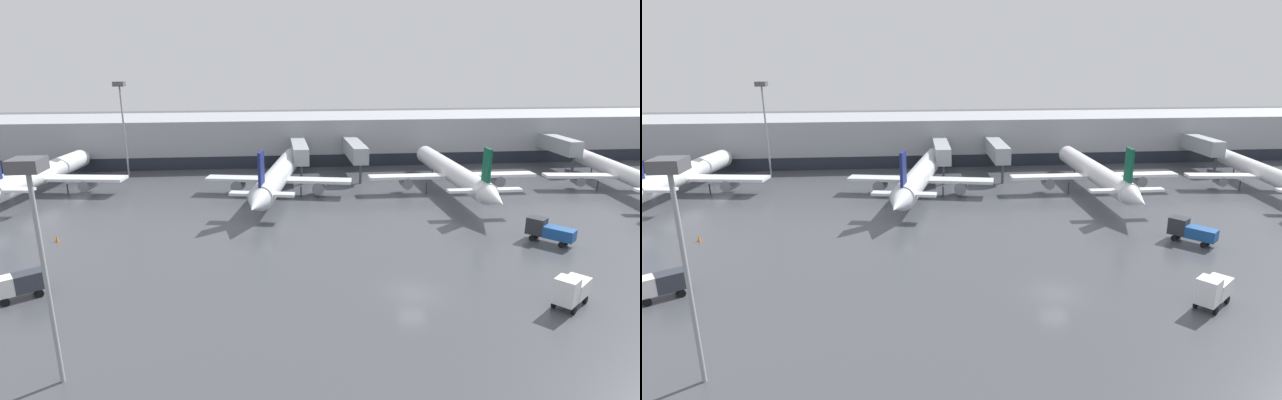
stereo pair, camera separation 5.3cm
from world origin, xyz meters
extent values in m
plane|color=#424449|center=(0.00, 0.00, 0.00)|extent=(320.00, 320.00, 0.00)
cube|color=#9EA0A5|center=(0.00, 62.00, 4.50)|extent=(160.00, 16.00, 9.00)
cube|color=#1E232D|center=(0.00, 53.95, 1.20)|extent=(156.80, 0.10, 2.40)
cube|color=#9399A0|center=(41.82, 48.39, 4.60)|extent=(2.60, 11.23, 2.80)
cylinder|color=#3F4247|center=(41.82, 43.37, 1.60)|extent=(0.44, 0.44, 3.20)
cube|color=#9399A0|center=(-7.75, 47.06, 4.60)|extent=(2.60, 13.88, 2.80)
cylinder|color=#3F4247|center=(-7.75, 40.72, 1.60)|extent=(0.44, 0.44, 3.20)
cube|color=#9399A0|center=(2.23, 47.00, 4.60)|extent=(2.60, 14.00, 2.80)
cylinder|color=#3F4247|center=(2.23, 40.60, 1.60)|extent=(0.44, 0.44, 3.20)
cylinder|color=white|center=(15.69, 34.47, 3.24)|extent=(3.10, 28.16, 3.04)
cone|color=white|center=(15.72, 50.21, 3.24)|extent=(2.89, 3.35, 2.89)
cone|color=white|center=(15.65, 18.11, 3.24)|extent=(2.74, 4.56, 2.74)
cube|color=white|center=(15.69, 33.76, 2.63)|extent=(26.66, 2.35, 0.44)
cube|color=white|center=(15.66, 21.52, 3.54)|extent=(10.13, 1.31, 0.35)
cube|color=#0C5138|center=(15.66, 21.52, 6.69)|extent=(0.36, 2.07, 5.08)
cylinder|color=slate|center=(8.23, 33.78, 1.71)|extent=(1.68, 2.53, 1.67)
cylinder|color=slate|center=(23.15, 33.75, 1.71)|extent=(1.68, 2.53, 1.67)
cylinder|color=#2D2D33|center=(15.71, 43.62, 0.94)|extent=(0.20, 0.20, 1.87)
cylinder|color=#2D2D33|center=(11.42, 33.07, 0.94)|extent=(0.20, 0.20, 1.87)
cylinder|color=#2D2D33|center=(19.95, 33.05, 0.94)|extent=(0.20, 0.20, 1.87)
cylinder|color=white|center=(43.43, 33.10, 2.78)|extent=(6.05, 27.16, 2.65)
cone|color=white|center=(45.33, 47.96, 2.78)|extent=(2.87, 3.21, 2.52)
cube|color=white|center=(43.35, 32.43, 2.25)|extent=(24.67, 5.36, 0.44)
cylinder|color=slate|center=(36.52, 33.30, 1.45)|extent=(1.76, 2.66, 1.46)
cylinder|color=#2D2D33|center=(44.55, 41.82, 0.79)|extent=(0.20, 0.20, 1.59)
cylinder|color=#2D2D33|center=(39.36, 32.26, 0.79)|extent=(0.20, 0.20, 1.59)
cylinder|color=silver|center=(-48.47, 39.77, 3.07)|extent=(6.26, 24.28, 3.08)
cone|color=silver|center=(-46.64, 53.38, 3.07)|extent=(3.35, 3.75, 2.93)
cube|color=silver|center=(-48.55, 39.17, 2.46)|extent=(26.46, 6.66, 0.44)
cylinder|color=slate|center=(-41.26, 38.20, 1.52)|extent=(2.15, 3.71, 1.69)
cylinder|color=#2D2D33|center=(-47.43, 47.53, 0.84)|extent=(0.20, 0.20, 1.68)
cylinder|color=#2D2D33|center=(-52.80, 39.14, 0.84)|extent=(0.20, 0.20, 1.68)
cylinder|color=#2D2D33|center=(-44.46, 38.02, 0.84)|extent=(0.20, 0.20, 1.68)
cylinder|color=silver|center=(-11.56, 35.65, 3.03)|extent=(8.65, 27.71, 3.35)
cone|color=silver|center=(-8.52, 50.99, 3.03)|extent=(3.84, 4.24, 3.19)
cone|color=silver|center=(-14.73, 19.66, 3.03)|extent=(3.94, 5.52, 3.02)
cube|color=silver|center=(-11.70, 34.98, 2.36)|extent=(22.76, 7.09, 0.44)
cube|color=silver|center=(-14.03, 23.21, 3.36)|extent=(8.74, 3.18, 0.35)
cube|color=navy|center=(-14.03, 23.21, 6.54)|extent=(0.83, 2.49, 5.01)
cylinder|color=slate|center=(-17.92, 36.21, 1.34)|extent=(2.40, 3.31, 1.84)
cylinder|color=slate|center=(-5.47, 33.74, 1.34)|extent=(2.40, 3.31, 1.84)
cylinder|color=#2D2D33|center=(-9.82, 44.45, 0.76)|extent=(0.20, 0.20, 1.52)
cylinder|color=#2D2D33|center=(-15.39, 35.01, 0.76)|extent=(0.20, 0.20, 1.52)
cylinder|color=#2D2D33|center=(-8.28, 33.60, 0.76)|extent=(0.20, 0.20, 1.52)
cube|color=silver|center=(13.57, -3.10, 1.44)|extent=(3.25, 3.12, 1.48)
cube|color=silver|center=(11.87, -4.48, 1.84)|extent=(2.38, 2.39, 2.27)
cylinder|color=black|center=(12.34, -5.15, 0.35)|extent=(0.70, 0.64, 0.70)
cylinder|color=black|center=(11.30, -3.88, 0.35)|extent=(0.70, 0.64, 0.70)
cylinder|color=black|center=(14.46, -3.43, 0.35)|extent=(0.70, 0.64, 0.70)
cylinder|color=black|center=(13.42, -2.16, 0.35)|extent=(0.70, 0.64, 0.70)
cube|color=#19478C|center=(19.91, 10.19, 1.35)|extent=(3.49, 3.60, 1.30)
cube|color=#26282D|center=(18.16, 12.14, 1.69)|extent=(2.58, 2.61, 1.99)
cylinder|color=black|center=(17.51, 11.67, 0.35)|extent=(0.65, 0.69, 0.70)
cylinder|color=black|center=(18.70, 12.73, 0.35)|extent=(0.65, 0.69, 0.70)
cylinder|color=black|center=(19.71, 9.23, 0.35)|extent=(0.65, 0.69, 0.70)
cylinder|color=black|center=(20.89, 10.29, 0.35)|extent=(0.65, 0.69, 0.70)
cube|color=#2D333D|center=(-34.52, 2.78, 1.52)|extent=(3.12, 2.84, 1.65)
cube|color=silver|center=(-36.30, 1.58, 1.53)|extent=(2.22, 2.19, 1.65)
cylinder|color=black|center=(-35.94, 0.93, 0.35)|extent=(0.72, 0.60, 0.70)
cylinder|color=black|center=(-36.76, 2.15, 0.35)|extent=(0.72, 0.60, 0.70)
cylinder|color=black|center=(-33.72, 2.43, 0.35)|extent=(0.72, 0.60, 0.70)
cylinder|color=black|center=(-34.54, 3.65, 0.35)|extent=(0.72, 0.60, 0.70)
cone|color=orange|center=(26.37, 34.27, 0.32)|extent=(0.42, 0.42, 0.65)
cone|color=orange|center=(-37.87, 16.83, 0.38)|extent=(0.39, 0.39, 0.77)
cylinder|color=gray|center=(-26.88, -10.37, 7.19)|extent=(0.30, 0.30, 14.39)
cube|color=#4C4C51|center=(-26.88, -10.37, 14.79)|extent=(1.80, 1.80, 0.80)
cylinder|color=gray|center=(-38.37, 50.00, 7.89)|extent=(0.30, 0.30, 15.78)
cube|color=#4C4C51|center=(-38.37, 50.00, 16.18)|extent=(1.80, 1.80, 0.80)
camera|label=1|loc=(-12.55, -40.48, 21.00)|focal=28.00mm
camera|label=2|loc=(-12.50, -40.48, 21.00)|focal=28.00mm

